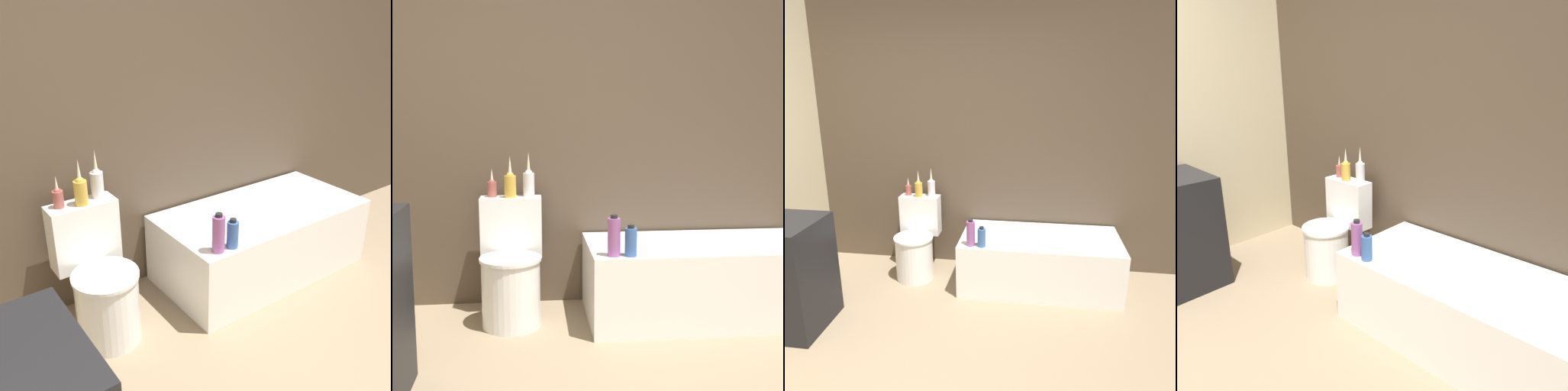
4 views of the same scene
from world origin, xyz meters
The scene contains 8 objects.
wall_back_tiled centered at (0.00, 2.11, 1.30)m, with size 6.40×0.06×2.60m.
bathtub centered at (0.86, 1.70, 0.24)m, with size 1.43×0.71×0.48m.
toilet centered at (-0.33, 1.73, 0.32)m, with size 0.39×0.52×0.76m.
vase_gold centered at (-0.45, 1.92, 0.82)m, with size 0.06×0.06×0.18m.
vase_silver centered at (-0.33, 1.89, 0.85)m, with size 0.07×0.07×0.26m.
vase_bronze centered at (-0.22, 1.93, 0.85)m, with size 0.07×0.07×0.28m.
shampoo_bottle_tall centered at (0.26, 1.42, 0.59)m, with size 0.07×0.07×0.24m.
shampoo_bottle_short centered at (0.36, 1.41, 0.57)m, with size 0.07×0.07×0.18m.
Camera 3 is at (0.77, -1.56, 1.84)m, focal length 35.00 mm.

